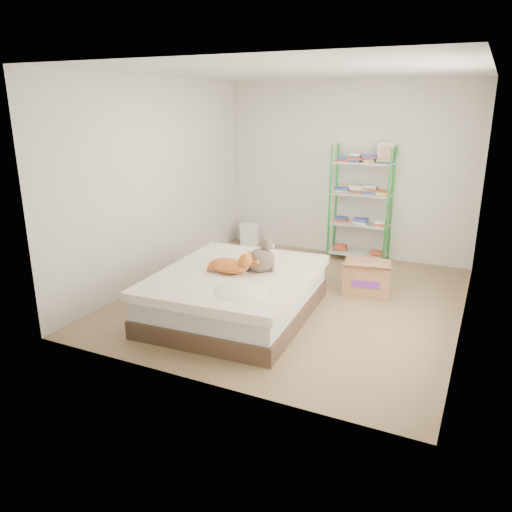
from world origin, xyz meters
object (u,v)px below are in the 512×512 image
Objects in this scene: grey_cat at (261,255)px; cardboard_box at (367,278)px; shelf_unit at (361,202)px; bed at (236,294)px; orange_cat at (228,264)px; white_bin at (250,235)px.

grey_cat is 0.61× the size of cardboard_box.
shelf_unit is 2.79× the size of cardboard_box.
bed is 0.37m from orange_cat.
orange_cat reaches higher than white_bin.
bed is 1.20× the size of shelf_unit.
white_bin is at bearing -5.69° from grey_cat.
orange_cat is at bearing -141.19° from cardboard_box.
bed is 2.81m from white_bin.
shelf_unit is at bearing 99.03° from cardboard_box.
cardboard_box is (0.44, -1.30, -0.69)m from shelf_unit.
bed is at bearing 84.36° from grey_cat.
white_bin is at bearing 109.82° from bed.
bed is 5.36× the size of white_bin.
orange_cat is 1.36× the size of grey_cat.
bed reaches higher than cardboard_box.
bed is 0.52m from grey_cat.
grey_cat is at bearing 32.80° from orange_cat.
orange_cat is at bearing 88.41° from grey_cat.
cardboard_box is 1.61× the size of white_bin.
grey_cat is 0.98× the size of white_bin.
cardboard_box is (1.21, 1.37, -0.41)m from orange_cat.
grey_cat is 0.22× the size of shelf_unit.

